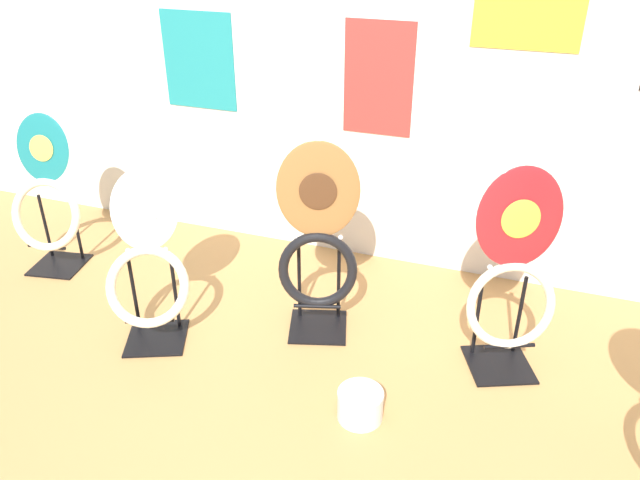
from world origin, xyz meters
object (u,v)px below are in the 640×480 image
Objects in this scene: toilet_seat_display_teal_sax at (46,204)px; paint_can at (360,403)px; toilet_seat_display_white_plain at (148,268)px; toilet_seat_display_woodgrain at (318,247)px; toilet_seat_display_crimson_swirl at (513,280)px.

toilet_seat_display_teal_sax is 4.62× the size of paint_can.
toilet_seat_display_white_plain is 4.30× the size of paint_can.
paint_can is (0.37, -0.52, -0.39)m from toilet_seat_display_woodgrain.
toilet_seat_display_woodgrain is (0.72, 0.32, 0.08)m from toilet_seat_display_white_plain.
toilet_seat_display_crimson_swirl is at bearing 11.94° from toilet_seat_display_white_plain.
toilet_seat_display_crimson_swirl is at bearing 1.02° from toilet_seat_display_woodgrain.
toilet_seat_display_crimson_swirl is 0.88m from toilet_seat_display_woodgrain.
toilet_seat_display_white_plain is 0.79m from toilet_seat_display_woodgrain.
toilet_seat_display_woodgrain is 5.08× the size of paint_can.
toilet_seat_display_white_plain is at bearing -23.11° from toilet_seat_display_teal_sax.
toilet_seat_display_teal_sax is 2.11m from paint_can.
toilet_seat_display_crimson_swirl is 1.63m from toilet_seat_display_white_plain.
paint_can is at bearing -54.37° from toilet_seat_display_woodgrain.
toilet_seat_display_white_plain is 1.15m from paint_can.
toilet_seat_display_woodgrain is (1.63, -0.07, 0.07)m from toilet_seat_display_teal_sax.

